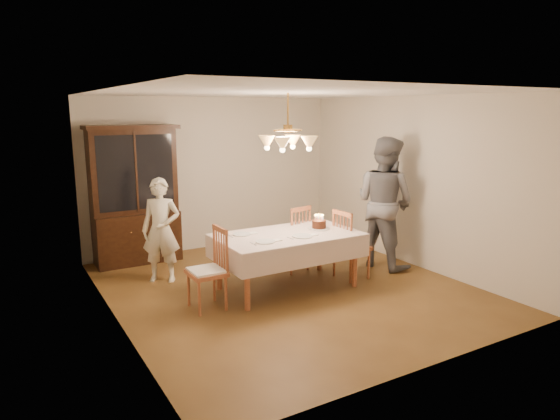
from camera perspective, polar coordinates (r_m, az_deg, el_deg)
ground at (r=6.89m, az=0.85°, el=-8.87°), size 5.00×5.00×0.00m
room_shell at (r=6.52m, az=0.89°, el=4.28°), size 5.00×5.00×5.00m
dining_table at (r=6.69m, az=0.87°, el=-3.38°), size 1.90×1.10×0.76m
china_hutch at (r=8.13m, az=-16.27°, el=1.39°), size 1.38×0.54×2.16m
chair_far_side at (r=7.49m, az=1.40°, el=-3.66°), size 0.53×0.51×1.00m
chair_left_end at (r=6.14m, az=-8.32°, el=-7.09°), size 0.42×0.44×1.00m
chair_right_end at (r=7.23m, az=8.12°, el=-4.32°), size 0.44×0.46×1.00m
elderly_woman at (r=7.16m, az=-13.43°, el=-2.26°), size 0.64×0.58×1.47m
adult_in_grey at (r=7.77m, az=11.83°, el=0.85°), size 0.94×1.11×2.00m
birthday_cake at (r=6.96m, az=4.48°, el=-1.72°), size 0.30×0.30×0.20m
place_setting_near_left at (r=6.26m, az=-1.58°, el=-3.62°), size 0.39×0.25×0.02m
place_setting_near_right at (r=6.53m, az=2.64°, el=-2.99°), size 0.41×0.26×0.02m
place_setting_far_left at (r=6.64m, az=-4.28°, el=-2.77°), size 0.39×0.24×0.02m
chandelier at (r=6.48m, az=0.90°, el=7.76°), size 0.62×0.62×0.73m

